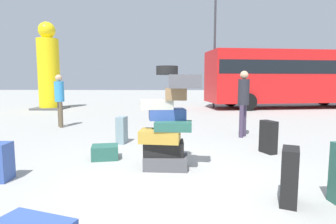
% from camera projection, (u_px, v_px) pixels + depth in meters
% --- Properties ---
extents(ground_plane, '(80.00, 80.00, 0.00)m').
position_uv_depth(ground_plane, '(176.00, 177.00, 4.44)').
color(ground_plane, '#9E9E99').
extents(suitcase_tower, '(1.07, 0.78, 1.79)m').
position_uv_depth(suitcase_tower, '(167.00, 128.00, 4.74)').
color(suitcase_tower, '#4C4C51').
rests_on(suitcase_tower, ground).
extents(suitcase_teal_left_side, '(0.59, 0.52, 0.27)m').
position_uv_depth(suitcase_teal_left_side, '(105.00, 152.00, 5.43)').
color(suitcase_teal_left_side, '#26594C').
rests_on(suitcase_teal_left_side, ground).
extents(suitcase_black_upright_blue, '(0.32, 0.41, 0.70)m').
position_uv_depth(suitcase_black_upright_blue, '(268.00, 137.00, 5.85)').
color(suitcase_black_upright_blue, black).
rests_on(suitcase_black_upright_blue, ground).
extents(suitcase_navy_foreground_near, '(0.26, 0.33, 0.59)m').
position_uv_depth(suitcase_navy_foreground_near, '(1.00, 162.00, 4.23)').
color(suitcase_navy_foreground_near, '#334F99').
rests_on(suitcase_navy_foreground_near, ground).
extents(suitcase_slate_foreground_far, '(0.25, 0.35, 0.66)m').
position_uv_depth(suitcase_slate_foreground_far, '(122.00, 130.00, 6.75)').
color(suitcase_slate_foreground_far, gray).
rests_on(suitcase_slate_foreground_far, ground).
extents(suitcase_black_right_side, '(0.33, 0.44, 0.71)m').
position_uv_depth(suitcase_black_right_side, '(290.00, 176.00, 3.42)').
color(suitcase_black_right_side, black).
rests_on(suitcase_black_right_side, ground).
extents(person_bearded_onlooker, '(0.30, 0.31, 1.80)m').
position_uv_depth(person_bearded_onlooker, '(243.00, 98.00, 7.45)').
color(person_bearded_onlooker, '#3F334C').
rests_on(person_bearded_onlooker, ground).
extents(person_tourist_with_camera, '(0.30, 0.30, 1.74)m').
position_uv_depth(person_tourist_with_camera, '(59.00, 96.00, 9.03)').
color(person_tourist_with_camera, brown).
rests_on(person_tourist_with_camera, ground).
extents(yellow_dummy_statue, '(1.57, 1.57, 4.61)m').
position_uv_depth(yellow_dummy_statue, '(49.00, 71.00, 14.69)').
color(yellow_dummy_statue, yellow).
rests_on(yellow_dummy_statue, ground).
extents(parked_bus, '(9.67, 3.97, 3.15)m').
position_uv_depth(parked_bus, '(291.00, 75.00, 15.49)').
color(parked_bus, red).
rests_on(parked_bus, ground).
extents(lamp_post, '(0.36, 0.36, 6.89)m').
position_uv_depth(lamp_post, '(215.00, 28.00, 15.02)').
color(lamp_post, '#333338').
rests_on(lamp_post, ground).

